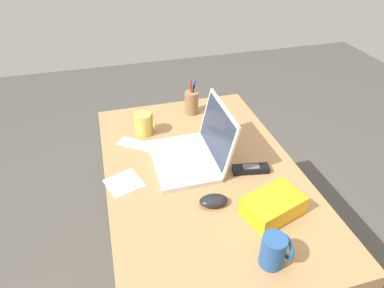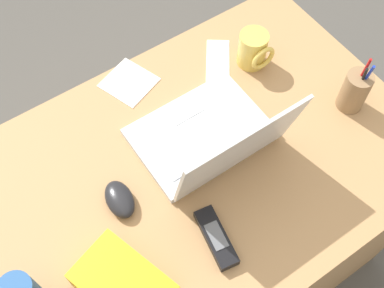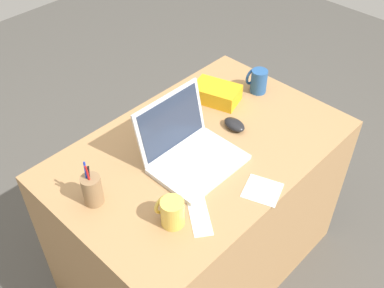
{
  "view_description": "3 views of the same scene",
  "coord_description": "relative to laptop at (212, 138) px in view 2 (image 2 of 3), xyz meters",
  "views": [
    {
      "loc": [
        0.96,
        -0.31,
        1.61
      ],
      "look_at": [
        -0.05,
        -0.03,
        0.85
      ],
      "focal_mm": 31.71,
      "sensor_mm": 36.0,
      "label": 1
    },
    {
      "loc": [
        0.3,
        0.45,
        1.77
      ],
      "look_at": [
        -0.01,
        -0.01,
        0.84
      ],
      "focal_mm": 45.21,
      "sensor_mm": 36.0,
      "label": 2
    },
    {
      "loc": [
        -0.95,
        -0.86,
        1.93
      ],
      "look_at": [
        -0.09,
        -0.04,
        0.85
      ],
      "focal_mm": 42.61,
      "sensor_mm": 36.0,
      "label": 3
    }
  ],
  "objects": [
    {
      "name": "paper_note_near_laptop",
      "position": [
        -0.17,
        -0.2,
        -0.05
      ],
      "size": [
        0.15,
        0.18,
        0.0
      ],
      "primitive_type": "cube",
      "rotation": [
        0.0,
        0.0,
        -0.63
      ],
      "color": "white",
      "rests_on": "desk"
    },
    {
      "name": "paper_note_left",
      "position": [
        0.06,
        -0.29,
        -0.05
      ],
      "size": [
        0.15,
        0.16,
        0.0
      ],
      "primitive_type": "cube",
      "rotation": [
        0.0,
        0.0,
        0.35
      ],
      "color": "white",
      "rests_on": "desk"
    },
    {
      "name": "desk",
      "position": [
        0.08,
        0.02,
        -0.42
      ],
      "size": [
        1.15,
        0.75,
        0.75
      ],
      "primitive_type": "cube",
      "color": "#A87C4F",
      "rests_on": "ground"
    },
    {
      "name": "ground_plane",
      "position": [
        0.08,
        0.02,
        -0.8
      ],
      "size": [
        6.0,
        6.0,
        0.0
      ],
      "primitive_type": "plane",
      "color": "#4C4944"
    },
    {
      "name": "computer_mouse",
      "position": [
        0.26,
        0.0,
        -0.03
      ],
      "size": [
        0.07,
        0.11,
        0.03
      ],
      "primitive_type": "ellipsoid",
      "rotation": [
        0.0,
        0.0,
        -0.12
      ],
      "color": "black",
      "rests_on": "desk"
    },
    {
      "name": "laptop",
      "position": [
        0.0,
        0.0,
        0.0
      ],
      "size": [
        0.32,
        0.29,
        0.23
      ],
      "color": "silver",
      "rests_on": "desk"
    },
    {
      "name": "pen_holder",
      "position": [
        -0.37,
        0.09,
        0.01
      ],
      "size": [
        0.07,
        0.07,
        0.17
      ],
      "color": "olive",
      "rests_on": "desk"
    },
    {
      "name": "snack_bag",
      "position": [
        0.35,
        0.18,
        -0.01
      ],
      "size": [
        0.18,
        0.22,
        0.07
      ],
      "primitive_type": "cube",
      "rotation": [
        0.0,
        0.0,
        0.31
      ],
      "color": "#F2AD19",
      "rests_on": "desk"
    },
    {
      "name": "cordless_phone",
      "position": [
        0.13,
        0.2,
        -0.03
      ],
      "size": [
        0.07,
        0.15,
        0.03
      ],
      "color": "black",
      "rests_on": "desk"
    },
    {
      "name": "coffee_mug_tall",
      "position": [
        -0.25,
        -0.16,
        0.0
      ],
      "size": [
        0.08,
        0.09,
        0.1
      ],
      "color": "#E0BC4C",
      "rests_on": "desk"
    }
  ]
}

